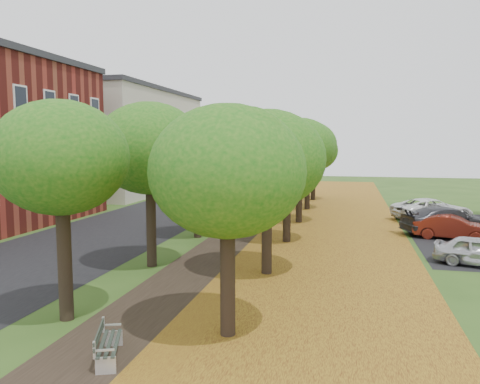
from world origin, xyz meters
The scene contains 11 objects.
ground centered at (0.00, 0.00, 0.00)m, with size 120.00×120.00×0.00m, color #2D4C19.
street_asphalt centered at (-7.50, 15.00, 0.00)m, with size 8.00×70.00×0.01m, color black.
footpath centered at (0.00, 15.00, 0.00)m, with size 3.20×70.00×0.01m, color black.
leaf_verge centered at (5.00, 15.00, 0.01)m, with size 7.50×70.00×0.01m, color #AD851F.
tree_row_west centered at (-2.20, 15.00, 4.46)m, with size 4.19×34.19×6.26m.
tree_row_east centered at (2.60, 15.00, 4.46)m, with size 4.19×34.19×6.26m.
building_cream centered at (-17.00, 33.00, 5.21)m, with size 10.30×20.30×10.40m.
bench centered at (0.20, -2.02, 0.39)m, with size 1.01×1.65×0.75m.
car_red centered at (11.00, 14.56, 0.64)m, with size 1.35×3.86×1.27m, color maroon.
car_grey centered at (11.06, 15.91, 0.76)m, with size 2.13×5.24×1.52m, color #37373C.
car_white centered at (11.00, 20.72, 0.72)m, with size 2.38×5.15×1.43m, color white.
Camera 1 is at (5.62, -11.55, 5.09)m, focal length 35.00 mm.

